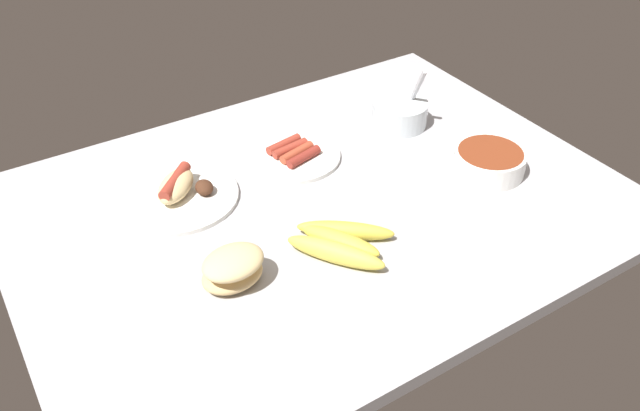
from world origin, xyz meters
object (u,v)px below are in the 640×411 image
object	(u,v)px
plate_sausages	(294,155)
plate_hotdog_assembled	(178,192)
bowl_chili	(489,161)
bowl_coleslaw	(400,112)
bread_stack	(233,268)
banana_bunch	(340,242)

from	to	relation	value
plate_sausages	plate_hotdog_assembled	size ratio (longest dim) A/B	0.83
bowl_chili	bowl_coleslaw	size ratio (longest dim) A/B	0.96
bowl_chili	plate_sausages	bearing A→B (deg)	140.76
plate_sausages	bowl_coleslaw	xyz separation A→B (cm)	(28.63, -0.75, 2.39)
bowl_coleslaw	bread_stack	xyz separation A→B (cm)	(-57.34, -27.83, 0.32)
bowl_coleslaw	banana_bunch	bearing A→B (deg)	-140.63
plate_sausages	banana_bunch	world-z (taller)	banana_bunch
plate_sausages	bread_stack	xyz separation A→B (cm)	(-28.71, -28.57, 2.71)
plate_hotdog_assembled	plate_sausages	bearing A→B (deg)	0.80
plate_sausages	bowl_chili	size ratio (longest dim) A/B	1.35
plate_hotdog_assembled	bread_stack	xyz separation A→B (cm)	(-1.39, -28.19, 1.98)
bowl_chili	bread_stack	world-z (taller)	bread_stack
banana_bunch	bowl_coleslaw	xyz separation A→B (cm)	(36.85, 30.23, 1.42)
plate_hotdog_assembled	banana_bunch	world-z (taller)	plate_hotdog_assembled
bowl_chili	bowl_coleslaw	distance (cm)	26.22
bowl_coleslaw	bread_stack	world-z (taller)	bowl_coleslaw
bowl_chili	banana_bunch	distance (cm)	41.10
plate_sausages	banana_bunch	xyz separation A→B (cm)	(-8.21, -30.98, 0.97)
bowl_chili	banana_bunch	size ratio (longest dim) A/B	0.74
plate_sausages	plate_hotdog_assembled	world-z (taller)	plate_hotdog_assembled
bowl_chili	bowl_coleslaw	world-z (taller)	bowl_coleslaw
banana_bunch	bowl_coleslaw	bearing A→B (deg)	39.37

